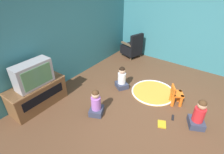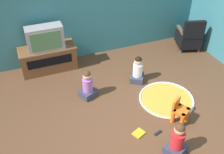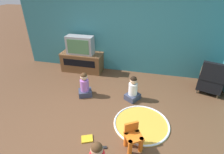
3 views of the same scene
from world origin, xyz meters
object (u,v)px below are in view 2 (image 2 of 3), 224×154
object	(u,v)px
black_armchair	(189,37)
child_watching_left	(88,86)
book	(139,133)
child_watching_center	(138,71)
yellow_kid_chair	(180,112)
tv_cabinet	(48,58)
television	(45,38)
remote_control	(158,133)
child_watching_right	(177,141)

from	to	relation	value
black_armchair	child_watching_left	size ratio (longest dim) A/B	1.41
child_watching_left	book	size ratio (longest dim) A/B	2.49
child_watching_left	child_watching_center	xyz separation A→B (m)	(1.10, 0.10, -0.00)
yellow_kid_chair	child_watching_center	bearing A→B (deg)	66.82
black_armchair	tv_cabinet	bearing A→B (deg)	10.86
black_armchair	child_watching_center	distance (m)	1.89
television	remote_control	distance (m)	2.94
tv_cabinet	child_watching_right	world-z (taller)	child_watching_right
child_watching_center	book	xyz separation A→B (m)	(-0.60, -1.33, -0.24)
book	child_watching_center	bearing A→B (deg)	42.34
child_watching_center	book	bearing A→B (deg)	-171.61
yellow_kid_chair	remote_control	xyz separation A→B (m)	(-0.47, -0.13, -0.19)
television	black_armchair	xyz separation A→B (m)	(3.38, -0.31, -0.48)
book	remote_control	xyz separation A→B (m)	(0.30, -0.11, -0.00)
child_watching_right	child_watching_left	bearing A→B (deg)	90.55
remote_control	yellow_kid_chair	bearing A→B (deg)	-1.22
television	book	bearing A→B (deg)	-66.47
child_watching_center	child_watching_right	distance (m)	1.88
tv_cabinet	child_watching_left	size ratio (longest dim) A/B	2.02
child_watching_center	book	size ratio (longest dim) A/B	2.48
television	book	xyz separation A→B (m)	(1.04, -2.38, -0.79)
child_watching_center	remote_control	xyz separation A→B (m)	(-0.30, -1.44, -0.25)
black_armchair	yellow_kid_chair	world-z (taller)	black_armchair
tv_cabinet	remote_control	distance (m)	2.88
yellow_kid_chair	child_watching_center	distance (m)	1.32
tv_cabinet	child_watching_left	bearing A→B (deg)	-65.94
child_watching_center	remote_control	bearing A→B (deg)	-158.95
yellow_kid_chair	remote_control	distance (m)	0.53
television	child_watching_left	world-z (taller)	television
black_armchair	book	xyz separation A→B (m)	(-2.35, -2.06, -0.31)
yellow_kid_chair	television	bearing A→B (deg)	96.72
television	child_watching_right	world-z (taller)	television
child_watching_right	book	size ratio (longest dim) A/B	2.58
remote_control	child_watching_center	bearing A→B (deg)	61.52
tv_cabinet	television	distance (m)	0.52
black_armchair	yellow_kid_chair	distance (m)	2.58
child_watching_center	child_watching_right	xyz separation A→B (m)	(-0.23, -1.86, 0.01)
remote_control	black_armchair	bearing A→B (deg)	29.93
black_armchair	yellow_kid_chair	xyz separation A→B (m)	(-1.57, -2.04, -0.12)
tv_cabinet	remote_control	xyz separation A→B (m)	(1.34, -2.54, -0.28)
child_watching_left	child_watching_right	world-z (taller)	child_watching_right
black_armchair	yellow_kid_chair	bearing A→B (deg)	69.45
child_watching_left	child_watching_center	bearing A→B (deg)	-19.68
television	yellow_kid_chair	distance (m)	3.03
yellow_kid_chair	child_watching_center	world-z (taller)	child_watching_center
child_watching_right	black_armchair	bearing A→B (deg)	26.95
tv_cabinet	television	world-z (taller)	television
black_armchair	child_watching_left	xyz separation A→B (m)	(-2.85, -0.83, -0.07)
child_watching_right	remote_control	distance (m)	0.50
tv_cabinet	black_armchair	size ratio (longest dim) A/B	1.44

